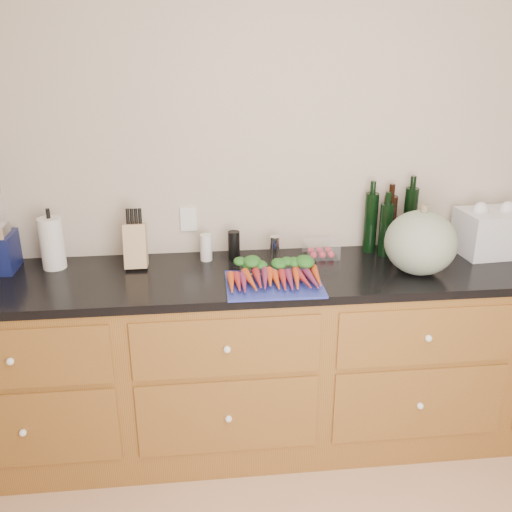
{
  "coord_description": "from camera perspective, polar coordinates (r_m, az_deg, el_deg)",
  "views": [
    {
      "loc": [
        -0.56,
        -1.16,
        1.98
      ],
      "look_at": [
        -0.3,
        1.2,
        1.06
      ],
      "focal_mm": 40.0,
      "sensor_mm": 36.0,
      "label": 1
    }
  ],
  "objects": [
    {
      "name": "squash",
      "position": [
        2.73,
        16.15,
        1.29
      ],
      "size": [
        0.33,
        0.33,
        0.3
      ],
      "primitive_type": "ellipsoid",
      "color": "slate",
      "rests_on": "countertop"
    },
    {
      "name": "paper_towel",
      "position": [
        2.86,
        -19.72,
        1.21
      ],
      "size": [
        0.11,
        0.11,
        0.25
      ],
      "primitive_type": "cylinder",
      "color": "silver",
      "rests_on": "countertop"
    },
    {
      "name": "tomato_box",
      "position": [
        2.88,
        6.53,
        0.69
      ],
      "size": [
        0.17,
        0.13,
        0.08
      ],
      "primitive_type": "cube",
      "color": "white",
      "rests_on": "countertop"
    },
    {
      "name": "knife_block",
      "position": [
        2.78,
        -11.94,
        1.04
      ],
      "size": [
        0.1,
        0.1,
        0.21
      ],
      "primitive_type": "cube",
      "color": "tan",
      "rests_on": "countertop"
    },
    {
      "name": "cutting_board",
      "position": [
        2.54,
        1.8,
        -2.82
      ],
      "size": [
        0.43,
        0.33,
        0.01
      ],
      "primitive_type": "cube",
      "rotation": [
        0.0,
        0.0,
        -0.02
      ],
      "color": "navy",
      "rests_on": "countertop"
    },
    {
      "name": "countertop",
      "position": [
        2.74,
        6.05,
        -1.74
      ],
      "size": [
        3.64,
        0.62,
        0.04
      ],
      "primitive_type": "cube",
      "color": "black",
      "rests_on": "cabinets"
    },
    {
      "name": "bottles",
      "position": [
        2.98,
        13.18,
        3.19
      ],
      "size": [
        0.27,
        0.14,
        0.33
      ],
      "color": "black",
      "rests_on": "countertop"
    },
    {
      "name": "carrots",
      "position": [
        2.56,
        1.71,
        -1.95
      ],
      "size": [
        0.42,
        0.29,
        0.06
      ],
      "color": "#C94317",
      "rests_on": "cutting_board"
    },
    {
      "name": "grocery_bag",
      "position": [
        3.11,
        22.4,
        2.18
      ],
      "size": [
        0.32,
        0.27,
        0.22
      ],
      "primitive_type": null,
      "rotation": [
        0.0,
        0.0,
        0.08
      ],
      "color": "white",
      "rests_on": "countertop"
    },
    {
      "name": "canister_chrome",
      "position": [
        2.84,
        1.87,
        0.9
      ],
      "size": [
        0.05,
        0.05,
        0.11
      ],
      "primitive_type": "cylinder",
      "color": "white",
      "rests_on": "countertop"
    },
    {
      "name": "grinder_salt",
      "position": [
        2.82,
        -5.02,
        0.86
      ],
      "size": [
        0.06,
        0.06,
        0.13
      ],
      "primitive_type": "cylinder",
      "color": "silver",
      "rests_on": "countertop"
    },
    {
      "name": "wall_back",
      "position": [
        2.92,
        5.01,
        7.62
      ],
      "size": [
        4.1,
        0.05,
        2.6
      ],
      "primitive_type": "cube",
      "color": "beige",
      "rests_on": "ground"
    },
    {
      "name": "cabinets",
      "position": [
        2.95,
        5.71,
        -10.21
      ],
      "size": [
        3.6,
        0.64,
        0.9
      ],
      "color": "brown",
      "rests_on": "ground"
    },
    {
      "name": "grinder_pepper",
      "position": [
        2.82,
        -2.22,
        1.07
      ],
      "size": [
        0.06,
        0.06,
        0.14
      ],
      "primitive_type": "cylinder",
      "color": "black",
      "rests_on": "countertop"
    }
  ]
}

